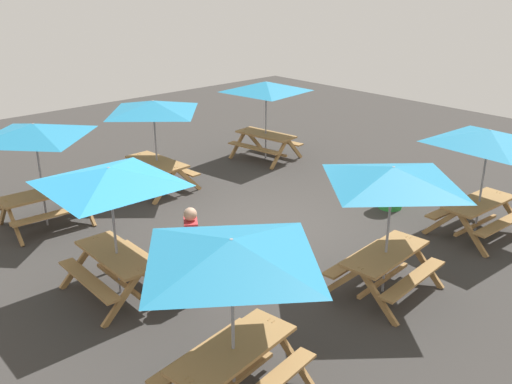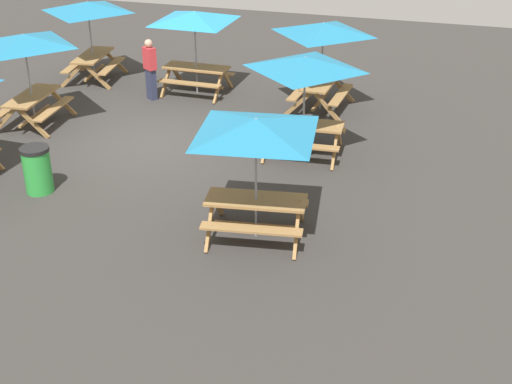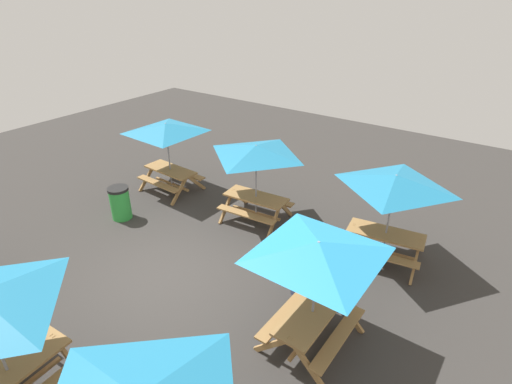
% 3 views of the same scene
% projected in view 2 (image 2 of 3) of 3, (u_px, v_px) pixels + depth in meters
% --- Properties ---
extents(ground_plane, '(27.74, 27.74, 0.00)m').
position_uv_depth(ground_plane, '(154.00, 141.00, 17.01)').
color(ground_plane, '#33302D').
rests_on(ground_plane, ground).
extents(picnic_table_0, '(2.80, 2.80, 2.34)m').
position_uv_depth(picnic_table_0, '(256.00, 135.00, 12.17)').
color(picnic_table_0, olive).
rests_on(picnic_table_0, ground).
extents(picnic_table_1, '(2.16, 2.16, 2.34)m').
position_uv_depth(picnic_table_1, '(24.00, 47.00, 17.11)').
color(picnic_table_1, olive).
rests_on(picnic_table_1, ground).
extents(picnic_table_2, '(2.12, 2.12, 2.34)m').
position_uv_depth(picnic_table_2, '(305.00, 70.00, 15.43)').
color(picnic_table_2, olive).
rests_on(picnic_table_2, ground).
extents(picnic_table_3, '(2.10, 2.10, 2.34)m').
position_uv_depth(picnic_table_3, '(323.00, 35.00, 18.11)').
color(picnic_table_3, olive).
rests_on(picnic_table_3, ground).
extents(picnic_table_4, '(2.27, 2.27, 2.34)m').
position_uv_depth(picnic_table_4, '(88.00, 13.00, 20.29)').
color(picnic_table_4, olive).
rests_on(picnic_table_4, ground).
extents(picnic_table_6, '(2.83, 2.83, 2.34)m').
position_uv_depth(picnic_table_6, '(195.00, 23.00, 19.24)').
color(picnic_table_6, olive).
rests_on(picnic_table_6, ground).
extents(trash_bin_green, '(0.59, 0.59, 0.98)m').
position_uv_depth(trash_bin_green, '(37.00, 169.00, 14.45)').
color(trash_bin_green, green).
rests_on(trash_bin_green, ground).
extents(person_standing, '(0.38, 0.42, 1.67)m').
position_uv_depth(person_standing, '(150.00, 68.00, 19.28)').
color(person_standing, '#2D334C').
rests_on(person_standing, ground).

